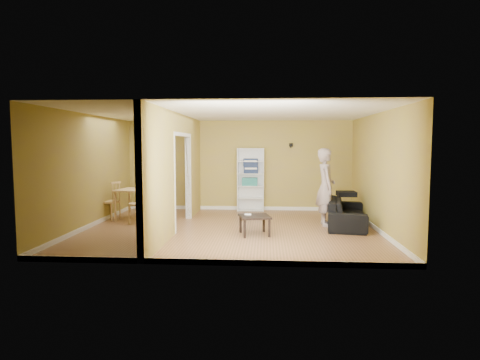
% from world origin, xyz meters
% --- Properties ---
extents(room_shell, '(6.50, 6.50, 6.50)m').
position_xyz_m(room_shell, '(0.00, 0.00, 1.30)').
color(room_shell, '#966647').
rests_on(room_shell, ground).
extents(partition, '(0.22, 5.50, 2.60)m').
position_xyz_m(partition, '(-1.20, 0.00, 1.30)').
color(partition, '#AA9936').
rests_on(partition, ground).
extents(wall_speaker, '(0.10, 0.10, 0.10)m').
position_xyz_m(wall_speaker, '(1.50, 2.69, 1.90)').
color(wall_speaker, black).
rests_on(wall_speaker, room_shell).
extents(sofa, '(2.27, 1.27, 0.82)m').
position_xyz_m(sofa, '(2.70, 0.60, 0.41)').
color(sofa, black).
rests_on(sofa, ground).
extents(person, '(0.80, 0.64, 2.14)m').
position_xyz_m(person, '(2.20, 0.60, 1.07)').
color(person, slate).
rests_on(person, ground).
extents(bookshelf, '(0.76, 0.33, 1.81)m').
position_xyz_m(bookshelf, '(0.35, 2.60, 0.90)').
color(bookshelf, white).
rests_on(bookshelf, ground).
extents(paper_box_teal, '(0.44, 0.28, 0.22)m').
position_xyz_m(paper_box_teal, '(0.33, 2.56, 0.85)').
color(paper_box_teal, '#1C6048').
rests_on(paper_box_teal, bookshelf).
extents(paper_box_navy_b, '(0.40, 0.26, 0.21)m').
position_xyz_m(paper_box_navy_b, '(0.36, 2.56, 1.19)').
color(paper_box_navy_b, navy).
rests_on(paper_box_navy_b, bookshelf).
extents(paper_box_navy_c, '(0.41, 0.27, 0.21)m').
position_xyz_m(paper_box_navy_c, '(0.35, 2.56, 1.41)').
color(paper_box_navy_c, navy).
rests_on(paper_box_navy_c, bookshelf).
extents(coffee_table, '(0.62, 0.62, 0.41)m').
position_xyz_m(coffee_table, '(0.56, -0.54, 0.35)').
color(coffee_table, black).
rests_on(coffee_table, ground).
extents(game_controller, '(0.14, 0.04, 0.03)m').
position_xyz_m(game_controller, '(0.41, -0.47, 0.43)').
color(game_controller, white).
rests_on(game_controller, coffee_table).
extents(dining_table, '(1.24, 0.83, 0.78)m').
position_xyz_m(dining_table, '(-2.34, 1.02, 0.70)').
color(dining_table, '#EAC97E').
rests_on(dining_table, ground).
extents(chair_left, '(0.58, 0.58, 0.98)m').
position_xyz_m(chair_left, '(-3.14, 0.95, 0.49)').
color(chair_left, tan).
rests_on(chair_left, ground).
extents(chair_near, '(0.59, 0.59, 1.03)m').
position_xyz_m(chair_near, '(-2.27, 0.48, 0.51)').
color(chair_near, '#D8B87B').
rests_on(chair_near, ground).
extents(chair_far, '(0.45, 0.45, 0.94)m').
position_xyz_m(chair_far, '(-2.30, 1.59, 0.47)').
color(chair_far, '#D9B475').
rests_on(chair_far, ground).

